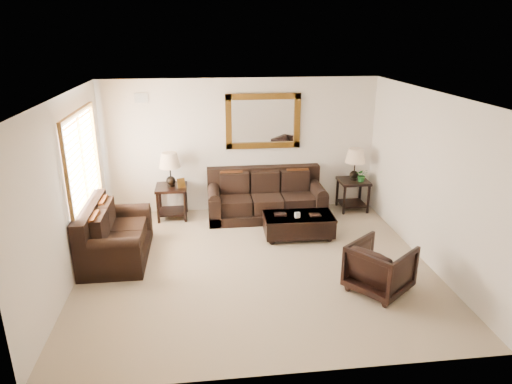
{
  "coord_description": "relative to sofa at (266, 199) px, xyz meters",
  "views": [
    {
      "loc": [
        -0.77,
        -6.48,
        3.56
      ],
      "look_at": [
        0.08,
        0.6,
        1.03
      ],
      "focal_mm": 32.0,
      "sensor_mm": 36.0,
      "label": 1
    }
  ],
  "objects": [
    {
      "name": "sofa",
      "position": [
        0.0,
        0.0,
        0.0
      ],
      "size": [
        2.31,
        1.0,
        0.94
      ],
      "color": "black",
      "rests_on": "room"
    },
    {
      "name": "air_vent",
      "position": [
        -2.34,
        0.43,
        2.01
      ],
      "size": [
        0.25,
        0.02,
        0.18
      ],
      "primitive_type": "cube",
      "color": "#999999",
      "rests_on": "room"
    },
    {
      "name": "end_table_right",
      "position": [
        1.85,
        0.12,
        0.51
      ],
      "size": [
        0.59,
        0.59,
        1.3
      ],
      "color": "black",
      "rests_on": "room"
    },
    {
      "name": "loveseat",
      "position": [
        -2.74,
        -1.51,
        0.0
      ],
      "size": [
        0.98,
        1.66,
        0.93
      ],
      "rotation": [
        0.0,
        0.0,
        1.57
      ],
      "color": "black",
      "rests_on": "room"
    },
    {
      "name": "potted_plant",
      "position": [
        1.98,
        0.01,
        0.41
      ],
      "size": [
        0.3,
        0.32,
        0.21
      ],
      "primitive_type": "imported",
      "rotation": [
        0.0,
        0.0,
        -0.27
      ],
      "color": "#1C501B",
      "rests_on": "end_table_right"
    },
    {
      "name": "room",
      "position": [
        -0.44,
        -2.05,
        1.01
      ],
      "size": [
        5.51,
        5.01,
        2.71
      ],
      "color": "gray",
      "rests_on": "ground"
    },
    {
      "name": "end_table_left",
      "position": [
        -1.86,
        0.11,
        0.53
      ],
      "size": [
        0.61,
        0.61,
        1.34
      ],
      "color": "black",
      "rests_on": "room"
    },
    {
      "name": "armchair",
      "position": [
        1.23,
        -3.01,
        0.06
      ],
      "size": [
        1.05,
        1.06,
        0.8
      ],
      "primitive_type": "imported",
      "rotation": [
        0.0,
        0.0,
        2.24
      ],
      "color": "black",
      "rests_on": "floor"
    },
    {
      "name": "coffee_table",
      "position": [
        0.45,
        -1.1,
        -0.08
      ],
      "size": [
        1.27,
        0.71,
        0.53
      ],
      "rotation": [
        0.0,
        0.0,
        -0.03
      ],
      "color": "black",
      "rests_on": "room"
    },
    {
      "name": "window",
      "position": [
        -3.14,
        -1.15,
        1.21
      ],
      "size": [
        0.07,
        1.96,
        1.66
      ],
      "color": "white",
      "rests_on": "room"
    },
    {
      "name": "mirror",
      "position": [
        0.0,
        0.42,
        1.51
      ],
      "size": [
        1.5,
        0.06,
        1.1
      ],
      "color": "#492E0E",
      "rests_on": "room"
    }
  ]
}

